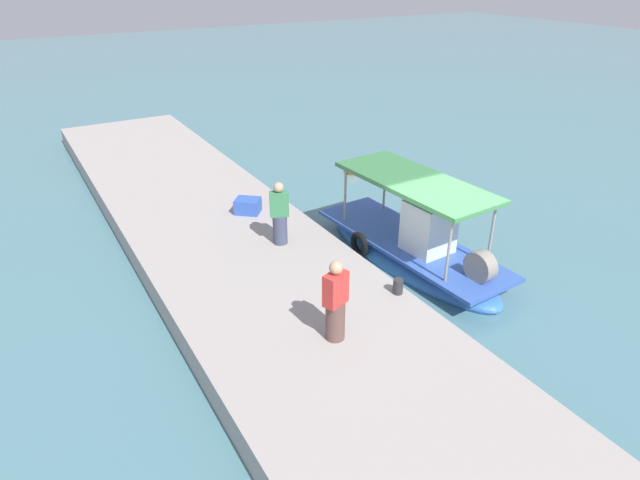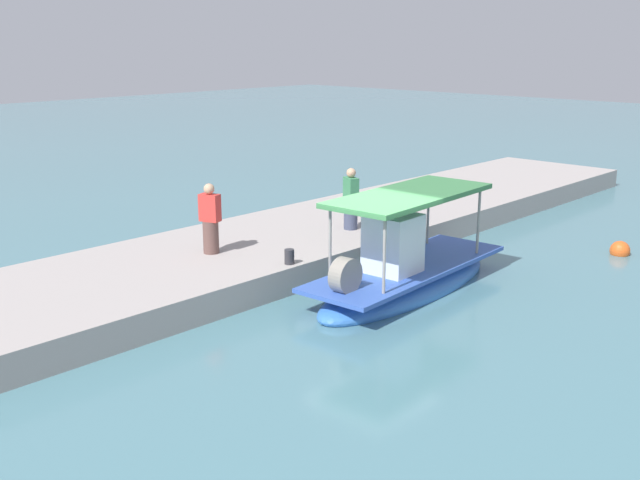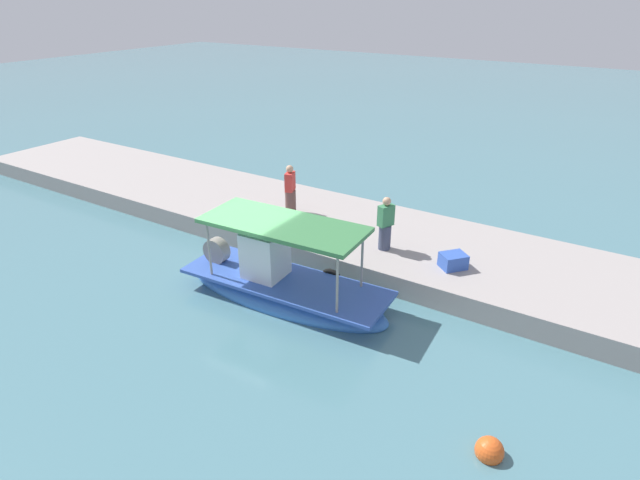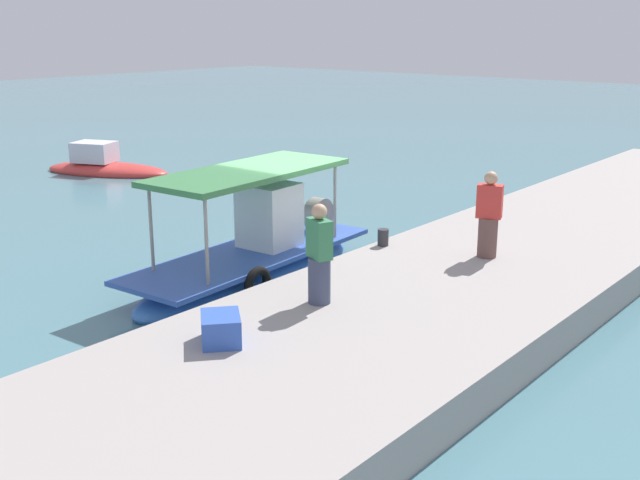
% 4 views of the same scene
% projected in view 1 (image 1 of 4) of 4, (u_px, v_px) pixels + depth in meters
% --- Properties ---
extents(ground_plane, '(120.00, 120.00, 0.00)m').
position_uv_depth(ground_plane, '(437.00, 280.00, 14.50)').
color(ground_plane, slate).
extents(dock_quay, '(36.00, 5.09, 0.69)m').
position_uv_depth(dock_quay, '(296.00, 317.00, 12.42)').
color(dock_quay, '#A39A96').
rests_on(dock_quay, ground_plane).
extents(main_fishing_boat, '(6.60, 2.37, 2.79)m').
position_uv_depth(main_fishing_boat, '(412.00, 248.00, 15.19)').
color(main_fishing_boat, '#3772C6').
rests_on(main_fishing_boat, ground_plane).
extents(fisherman_near_bollard, '(0.51, 0.57, 1.80)m').
position_uv_depth(fisherman_near_bollard, '(335.00, 304.00, 10.81)').
color(fisherman_near_bollard, brown).
rests_on(fisherman_near_bollard, dock_quay).
extents(fisherman_by_crate, '(0.51, 0.57, 1.76)m').
position_uv_depth(fisherman_by_crate, '(280.00, 216.00, 14.55)').
color(fisherman_by_crate, '#3F4660').
rests_on(fisherman_by_crate, dock_quay).
extents(mooring_bollard, '(0.24, 0.24, 0.37)m').
position_uv_depth(mooring_bollard, '(398.00, 286.00, 12.59)').
color(mooring_bollard, '#2D2D33').
rests_on(mooring_bollard, dock_quay).
extents(cargo_crate, '(0.92, 0.93, 0.45)m').
position_uv_depth(cargo_crate, '(248.00, 206.00, 16.59)').
color(cargo_crate, '#3258B9').
rests_on(cargo_crate, dock_quay).
extents(marker_buoy, '(0.57, 0.57, 0.57)m').
position_uv_depth(marker_buoy, '(353.00, 170.00, 21.69)').
color(marker_buoy, '#E4591F').
rests_on(marker_buoy, ground_plane).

